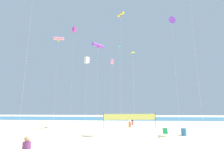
{
  "coord_description": "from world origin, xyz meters",
  "views": [
    {
      "loc": [
        2.47,
        -18.38,
        3.04
      ],
      "look_at": [
        0.0,
        10.11,
        8.84
      ],
      "focal_mm": 26.84,
      "sensor_mm": 36.0,
      "label": 1
    }
  ],
  "objects": [
    {
      "name": "kite_cyan_diamond",
      "position": [
        1.28,
        12.89,
        13.93
      ],
      "size": [
        0.52,
        0.52,
        15.19
      ],
      "color": "silver",
      "rests_on": "ground"
    },
    {
      "name": "kite_magenta_box",
      "position": [
        -8.96,
        15.51,
        20.3
      ],
      "size": [
        0.82,
        0.82,
        20.87
      ],
      "color": "silver",
      "rests_on": "ground"
    },
    {
      "name": "kite_pink_box",
      "position": [
        -0.11,
        11.32,
        11.45
      ],
      "size": [
        0.65,
        0.65,
        11.9
      ],
      "color": "silver",
      "rests_on": "ground"
    },
    {
      "name": "trash_barrel",
      "position": [
        8.93,
        2.31,
        0.4
      ],
      "size": [
        0.59,
        0.59,
        0.8
      ],
      "primitive_type": "cylinder",
      "color": "teal",
      "rests_on": "ground"
    },
    {
      "name": "kite_pink_tube",
      "position": [
        -12.96,
        16.74,
        18.87
      ],
      "size": [
        2.44,
        1.1,
        19.26
      ],
      "color": "silver",
      "rests_on": "ground"
    },
    {
      "name": "beachgoer_navy_shirt",
      "position": [
        3.48,
        13.87,
        0.92
      ],
      "size": [
        0.4,
        0.4,
        1.73
      ],
      "rotation": [
        0.0,
        0.0,
        4.42
      ],
      "color": "#EA7260",
      "rests_on": "ground"
    },
    {
      "name": "kite_violet_tube",
      "position": [
        -2.26,
        8.48,
        13.62
      ],
      "size": [
        1.91,
        2.07,
        13.92
      ],
      "color": "silver",
      "rests_on": "ground"
    },
    {
      "name": "folding_beach_chair",
      "position": [
        6.68,
        1.37,
        0.47
      ],
      "size": [
        0.52,
        0.65,
        0.89
      ],
      "rotation": [
        0.0,
        0.0,
        0.11
      ],
      "color": "#1E8C4C",
      "rests_on": "ground"
    },
    {
      "name": "ground_plane",
      "position": [
        0.0,
        0.0,
        0.0
      ],
      "size": [
        120.0,
        120.0,
        0.0
      ],
      "primitive_type": "plane",
      "color": "beige"
    },
    {
      "name": "beachgoer_white_shirt",
      "position": [
        2.91,
        10.11,
        0.99
      ],
      "size": [
        0.42,
        0.42,
        1.84
      ],
      "rotation": [
        0.0,
        0.0,
        3.27
      ],
      "color": "#EA7260",
      "rests_on": "ground"
    },
    {
      "name": "kite_yellow_tube",
      "position": [
        1.66,
        9.93,
        20.05
      ],
      "size": [
        1.33,
        1.42,
        20.38
      ],
      "color": "silver",
      "rests_on": "ground"
    },
    {
      "name": "beach_handbag",
      "position": [
        5.91,
        0.72,
        0.12
      ],
      "size": [
        0.31,
        0.15,
        0.24
      ],
      "primitive_type": "cube",
      "color": "#99B28C",
      "rests_on": "ground"
    },
    {
      "name": "volleyball_net",
      "position": [
        2.93,
        8.88,
        1.64
      ],
      "size": [
        8.24,
        1.69,
        2.4
      ],
      "color": "#4C4C51",
      "rests_on": "ground"
    },
    {
      "name": "kite_violet_delta",
      "position": [
        9.76,
        6.52,
        16.62
      ],
      "size": [
        1.25,
        0.72,
        17.25
      ],
      "color": "silver",
      "rests_on": "ground"
    },
    {
      "name": "kite_white_box",
      "position": [
        -5.48,
        13.91,
        12.69
      ],
      "size": [
        1.09,
        1.09,
        13.32
      ],
      "color": "silver",
      "rests_on": "ground"
    },
    {
      "name": "kite_yellow_diamond",
      "position": [
        3.34,
        2.26,
        9.99
      ],
      "size": [
        0.82,
        0.82,
        10.32
      ],
      "color": "silver",
      "rests_on": "ground"
    },
    {
      "name": "ocean_band",
      "position": [
        0.0,
        35.08,
        0.0
      ],
      "size": [
        120.0,
        20.0,
        0.01
      ],
      "primitive_type": "cube",
      "color": "teal",
      "rests_on": "ground"
    }
  ]
}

